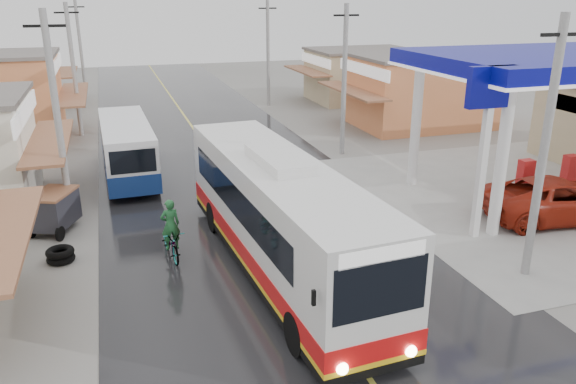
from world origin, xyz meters
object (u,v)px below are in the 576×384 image
jeepney (558,199)px  coach_bus (279,216)px  second_bus (127,148)px  cyclist (171,238)px  tricycle_near (54,209)px  tyre_stack (60,255)px

jeepney → coach_bus: bearing=101.8°
second_bus → coach_bus: bearing=-71.9°
coach_bus → second_bus: coach_bus is taller
cyclist → coach_bus: bearing=-38.5°
tricycle_near → jeepney: bearing=9.3°
jeepney → cyclist: 14.97m
tricycle_near → tyre_stack: size_ratio=2.57×
cyclist → tyre_stack: 3.71m
second_bus → tricycle_near: second_bus is taller
coach_bus → tricycle_near: bearing=138.2°
tyre_stack → jeepney: bearing=-6.1°
jeepney → tyre_stack: bearing=91.8°
second_bus → jeepney: (15.86, -10.74, -0.62)m
second_bus → tricycle_near: bearing=-117.8°
jeepney → cyclist: size_ratio=2.81×
cyclist → second_bus: bearing=88.7°
coach_bus → second_bus: bearing=106.0°
second_bus → tricycle_near: (-2.95, -5.98, -0.57)m
jeepney → tricycle_near: 19.40m
jeepney → tyre_stack: (-18.51, 1.99, -0.61)m
jeepney → tyre_stack: jeepney is taller
tyre_stack → cyclist: bearing=-12.9°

